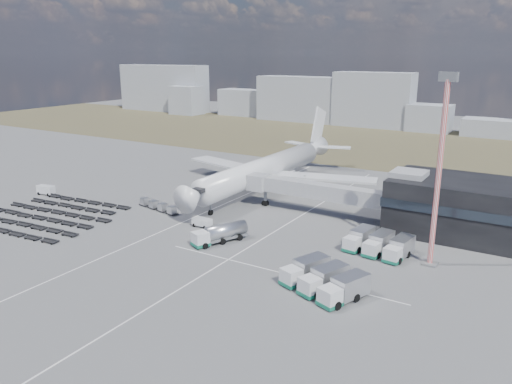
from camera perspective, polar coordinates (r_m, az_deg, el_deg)
The scene contains 16 objects.
ground at distance 95.74m, azimuth -8.39°, elevation -4.05°, with size 420.00×420.00×0.00m, color #565659.
grass_strip at distance 190.88m, azimuth 13.14°, elevation 5.58°, with size 420.00×90.00×0.01m, color #49452C.
lane_markings at distance 92.45m, azimuth -2.51°, elevation -4.61°, with size 47.12×110.00×0.01m.
terminal at distance 97.25m, azimuth 23.87°, elevation -1.69°, with size 30.40×16.40×11.00m.
jet_bridge at distance 102.49m, azimuth 5.74°, elevation 0.32°, with size 30.30×3.80×7.05m.
airliner at distance 119.87m, azimuth 1.38°, elevation 2.77°, with size 51.59×64.53×17.62m.
skyline at distance 235.32m, azimuth 10.33°, elevation 10.06°, with size 300.01×23.63×25.42m.
fuel_tanker at distance 87.29m, azimuth -4.15°, elevation -4.74°, with size 6.48×10.35×3.29m.
pushback_tug at distance 95.59m, azimuth -6.17°, elevation -3.50°, with size 3.55×2.00×1.57m, color silver.
utility_van at distance 126.11m, azimuth -22.88°, elevation 0.20°, with size 4.06×1.84×2.19m, color silver.
catering_truck at distance 126.76m, azimuth 3.50°, elevation 1.64°, with size 2.97×6.14×2.73m.
service_trucks_near at distance 70.73m, azimuth 7.74°, elevation -9.87°, with size 12.34×10.91×3.11m.
service_trucks_far at distance 85.15m, azimuth 13.83°, elevation -5.74°, with size 10.56×8.53×2.95m.
uld_row at distance 106.71m, azimuth -11.13°, elevation -1.56°, with size 11.77×3.64×1.62m.
baggage_dollies at distance 109.53m, azimuth -22.84°, elevation -2.41°, with size 29.29×24.92×0.72m.
floodlight_mast at distance 79.00m, azimuth 20.17°, elevation 2.05°, with size 2.81×2.27×29.38m.
Camera 1 is at (58.22, -68.96, 31.97)m, focal length 35.00 mm.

